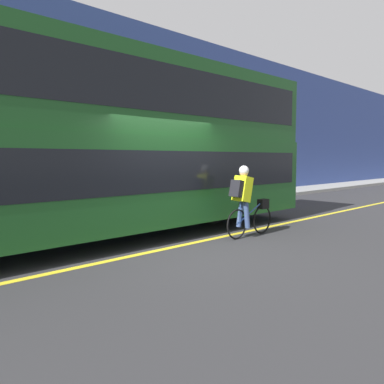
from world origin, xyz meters
TOP-DOWN VIEW (x-y plane):
  - ground_plane at (0.00, 0.00)m, footprint 80.00×80.00m
  - road_center_line at (0.00, 0.08)m, footprint 50.00×0.14m
  - sidewalk_curb at (0.00, 4.89)m, footprint 60.00×1.95m
  - building_facade at (0.00, 6.02)m, footprint 60.00×0.30m
  - bus at (-1.03, 1.50)m, footprint 11.44×2.43m
  - cyclist_on_bike at (1.69, -0.30)m, footprint 1.54×0.32m
  - street_sign_post at (4.80, 4.79)m, footprint 0.36×0.09m

SIDE VIEW (x-z plane):
  - ground_plane at x=0.00m, z-range 0.00..0.00m
  - road_center_line at x=0.00m, z-range 0.00..0.01m
  - sidewalk_curb at x=0.00m, z-range 0.00..0.14m
  - cyclist_on_bike at x=1.69m, z-range 0.07..1.64m
  - street_sign_post at x=4.80m, z-range 0.29..2.97m
  - bus at x=-1.03m, z-range 0.22..4.07m
  - building_facade at x=0.00m, z-range 0.00..6.58m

